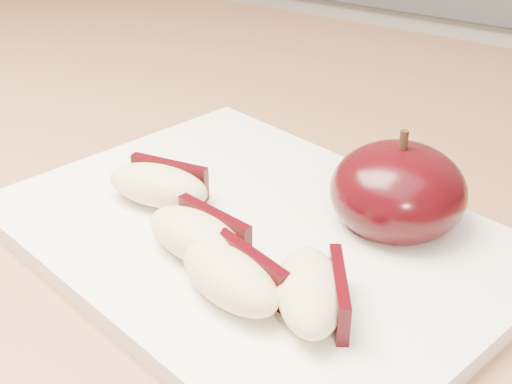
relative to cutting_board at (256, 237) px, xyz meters
The scene contains 6 objects.
cutting_board is the anchor object (origin of this frame).
apple_half 0.09m from the cutting_board, 37.89° to the left, with size 0.08×0.08×0.07m.
apple_wedge_a 0.07m from the cutting_board, behind, with size 0.07×0.04×0.02m.
apple_wedge_b 0.05m from the cutting_board, 109.19° to the right, with size 0.07×0.05×0.02m.
apple_wedge_c 0.07m from the cutting_board, 68.77° to the right, with size 0.08×0.05×0.02m.
apple_wedge_d 0.08m from the cutting_board, 37.96° to the right, with size 0.06×0.08×0.02m.
Camera 1 is at (0.14, 0.06, 1.14)m, focal length 50.00 mm.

